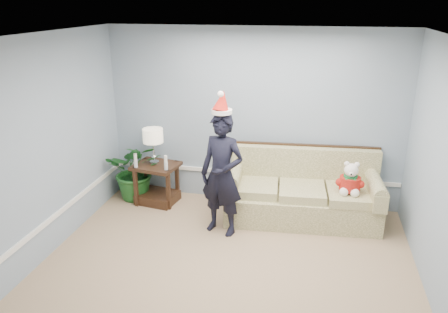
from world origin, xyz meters
The scene contains 10 objects.
room_shell centered at (0.00, 0.00, 1.35)m, with size 4.54×5.04×2.74m.
wainscot_trim centered at (-1.18, 1.18, 0.45)m, with size 4.49×4.99×0.06m.
sofa centered at (0.81, 2.05, 0.36)m, with size 2.24×1.08×1.02m.
side_table centered at (-1.45, 2.08, 0.25)m, with size 0.74×0.65×0.64m.
table_lamp centered at (-1.49, 2.13, 1.06)m, with size 0.31×0.31×0.56m.
candle_pair centered at (-1.46, 1.90, 0.74)m, with size 0.54×0.06×0.22m.
houseplant centered at (-1.81, 2.16, 0.48)m, with size 0.87×0.75×0.96m, color #1A531E.
man centered at (-0.24, 1.38, 0.85)m, with size 0.62×0.41×1.69m, color black.
santa_hat centered at (-0.24, 1.40, 1.82)m, with size 0.34×0.37×0.31m.
teddy_bear centered at (1.45, 1.86, 0.70)m, with size 0.29×0.33×0.46m.
Camera 1 is at (0.91, -3.88, 3.05)m, focal length 35.00 mm.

